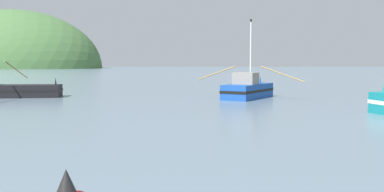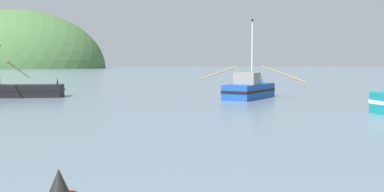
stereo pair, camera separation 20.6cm
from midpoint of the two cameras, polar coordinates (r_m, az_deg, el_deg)
name	(u,v)px [view 2 (the right image)]	position (r m, az deg, el deg)	size (l,w,h in m)	color
hill_mid_right	(19,68)	(243.88, -21.88, 3.42)	(90.18, 72.14, 60.39)	#47703D
fishing_boat_blue	(249,89)	(40.28, 7.68, 0.87)	(9.32, 7.03, 7.32)	#19479E
fishing_boat_black	(2,89)	(44.94, -23.70, 0.80)	(11.20, 19.84, 4.99)	black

